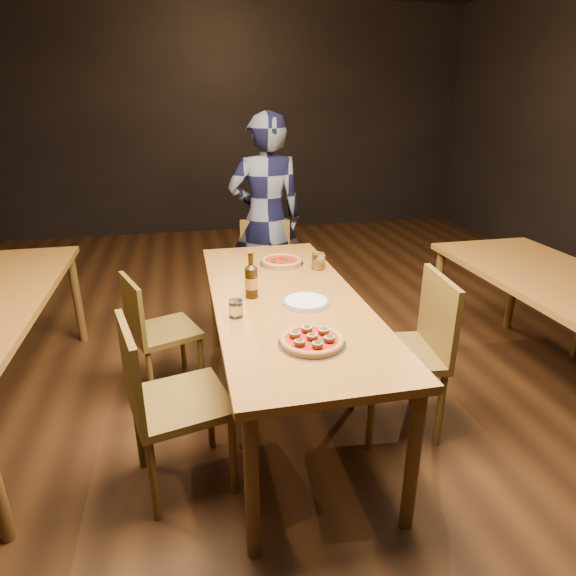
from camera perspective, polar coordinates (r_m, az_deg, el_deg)
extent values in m
plane|color=black|center=(3.02, -0.21, -14.29)|extent=(9.00, 9.00, 0.00)
plane|color=black|center=(6.92, -8.58, 18.99)|extent=(7.00, 0.00, 7.00)
cube|color=brown|center=(2.66, -0.23, -1.42)|extent=(0.80, 2.00, 0.04)
cylinder|color=brown|center=(2.03, -4.30, -22.43)|extent=(0.06, 0.06, 0.71)
cylinder|color=brown|center=(3.63, -8.64, -1.69)|extent=(0.06, 0.06, 0.71)
cylinder|color=brown|center=(2.20, 14.58, -19.19)|extent=(0.06, 0.06, 0.71)
cylinder|color=brown|center=(3.72, 1.84, -0.83)|extent=(0.06, 0.06, 0.71)
cylinder|color=brown|center=(3.99, -23.71, -1.15)|extent=(0.06, 0.06, 0.71)
cube|color=brown|center=(3.29, 30.98, -0.07)|extent=(0.80, 2.00, 0.04)
cylinder|color=brown|center=(3.92, 17.20, -0.67)|extent=(0.06, 0.06, 0.71)
cylinder|color=brown|center=(4.29, 25.17, 0.10)|extent=(0.06, 0.06, 0.71)
cylinder|color=#B7B7BF|center=(2.15, 2.84, -6.64)|extent=(0.30, 0.30, 0.01)
cylinder|color=#AD8E48|center=(2.14, 2.85, -6.39)|extent=(0.28, 0.28, 0.02)
torus|color=#AD8E48|center=(2.14, 2.85, -6.20)|extent=(0.29, 0.29, 0.03)
cylinder|color=#AC0F0A|center=(2.14, 2.85, -6.16)|extent=(0.23, 0.23, 0.00)
cylinder|color=#B7B7BF|center=(3.19, -0.77, 2.92)|extent=(0.29, 0.29, 0.01)
cylinder|color=#AD8E48|center=(3.18, -0.77, 3.11)|extent=(0.26, 0.26, 0.02)
torus|color=#AD8E48|center=(3.18, -0.78, 3.26)|extent=(0.27, 0.27, 0.03)
cylinder|color=#AC0F0A|center=(3.18, -0.78, 3.29)|extent=(0.20, 0.20, 0.00)
cylinder|color=white|center=(2.56, 2.15, -1.66)|extent=(0.24, 0.24, 0.02)
cylinder|color=black|center=(2.62, -4.35, 0.61)|extent=(0.07, 0.07, 0.17)
cylinder|color=black|center=(2.58, -4.43, 3.23)|extent=(0.03, 0.03, 0.08)
cylinder|color=gold|center=(2.62, -4.35, 0.61)|extent=(0.07, 0.07, 0.06)
cylinder|color=white|center=(2.41, -6.20, -2.45)|extent=(0.07, 0.07, 0.09)
cylinder|color=#A67012|center=(3.08, 3.62, 3.18)|extent=(0.08, 0.08, 0.10)
imported|color=black|center=(4.04, -2.62, 8.23)|extent=(0.62, 0.41, 1.69)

